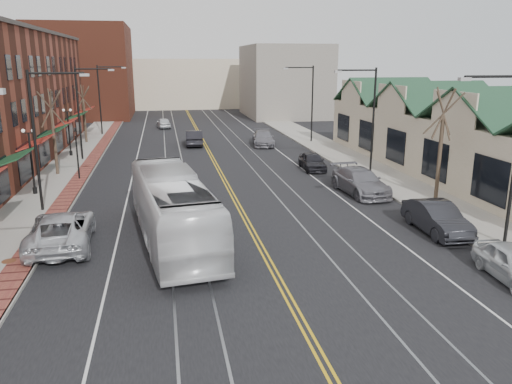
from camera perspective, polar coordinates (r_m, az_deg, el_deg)
name	(u,v)px	position (r m, az deg, el deg)	size (l,w,h in m)	color
ground	(308,335)	(16.89, 6.00, -15.95)	(160.00, 160.00, 0.00)	black
sidewalk_left	(48,194)	(35.77, -22.65, -0.21)	(4.00, 120.00, 0.15)	gray
sidewalk_right	(387,179)	(38.56, 14.75, 1.47)	(4.00, 120.00, 0.15)	gray
building_right	(463,147)	(41.06, 22.59, 4.78)	(8.00, 36.00, 4.60)	#C5B697
backdrop_left	(84,72)	(84.70, -19.01, 12.88)	(14.00, 18.00, 14.00)	maroon
backdrop_mid	(184,83)	(99.06, -8.27, 12.21)	(22.00, 14.00, 9.00)	#C5B697
backdrop_right	(284,81)	(81.27, 3.25, 12.53)	(12.00, 16.00, 11.00)	slate
streetlight_l_1	(42,126)	(30.84, -23.29, 6.90)	(3.33, 0.25, 8.00)	black
streetlight_l_2	(83,104)	(46.51, -19.15, 9.53)	(3.33, 0.25, 8.00)	black
streetlight_l_3	(103,93)	(62.35, -17.08, 10.82)	(3.33, 0.25, 8.00)	black
streetlight_r_0	(509,143)	(25.38, 26.94, 5.05)	(3.33, 0.25, 8.00)	black
streetlight_r_1	(368,110)	(39.20, 12.71, 9.15)	(3.33, 0.25, 8.00)	black
streetlight_r_2	(308,96)	(54.23, 6.00, 10.88)	(3.33, 0.25, 8.00)	black
lamppost_l_2	(32,163)	(35.51, -24.25, 3.05)	(0.84, 0.28, 4.27)	black
lamppost_l_3	(69,133)	(49.04, -20.58, 6.31)	(0.84, 0.28, 4.27)	black
tree_left_near	(53,130)	(41.03, -22.15, 6.54)	(1.78, 1.37, 6.48)	#382B21
tree_left_far	(84,113)	(56.73, -19.05, 8.56)	(1.66, 1.28, 6.02)	#382B21
tree_right_mid	(441,142)	(32.92, 20.37, 5.35)	(1.90, 1.46, 6.93)	#382B21
manhole_far	(9,261)	(24.44, -26.40, -7.08)	(0.60, 0.60, 0.02)	#592D19
traffic_signal	(77,149)	(38.90, -19.80, 4.62)	(0.18, 0.15, 3.80)	black
transit_bus	(173,209)	(24.46, -9.51, -1.88)	(2.84, 12.12, 3.38)	white
parked_suv	(61,230)	(25.48, -21.37, -4.03)	(2.81, 6.09, 1.69)	silver
parked_car_b	(437,218)	(27.26, 19.96, -2.80)	(1.69, 4.85, 1.60)	#222328
parked_car_c	(360,181)	(33.91, 11.82, 1.18)	(2.34, 5.75, 1.67)	slate
parked_car_d	(312,161)	(40.85, 6.45, 3.51)	(1.68, 4.17, 1.42)	black
distant_car_left	(194,138)	(52.95, -7.09, 6.15)	(1.68, 4.83, 1.59)	black
distant_car_right	(263,138)	(52.60, 0.83, 6.17)	(2.14, 5.27, 1.53)	slate
distant_car_far	(163,123)	(67.67, -10.53, 7.77)	(1.61, 4.00, 1.36)	silver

